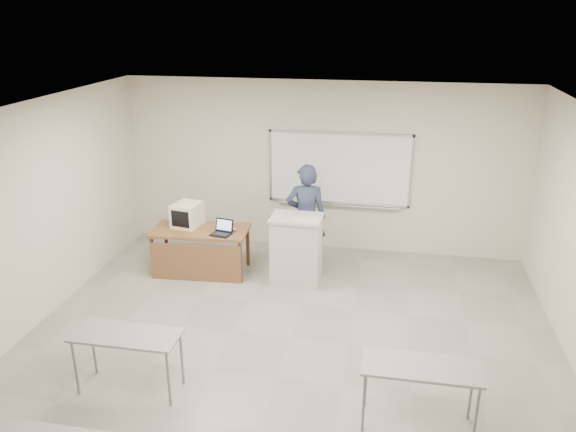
% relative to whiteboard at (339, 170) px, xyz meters
% --- Properties ---
extents(floor, '(7.00, 8.00, 0.01)m').
position_rel_whiteboard_xyz_m(floor, '(-0.30, -3.97, -1.49)').
color(floor, gray).
rests_on(floor, ground).
extents(whiteboard, '(2.48, 0.10, 1.31)m').
position_rel_whiteboard_xyz_m(whiteboard, '(0.00, 0.00, 0.00)').
color(whiteboard, white).
rests_on(whiteboard, floor).
extents(student_desks, '(4.40, 2.20, 0.73)m').
position_rel_whiteboard_xyz_m(student_desks, '(-0.30, -5.32, -0.81)').
color(student_desks, gray).
rests_on(student_desks, floor).
extents(instructor_desk, '(1.54, 0.77, 0.75)m').
position_rel_whiteboard_xyz_m(instructor_desk, '(-2.10, -1.48, -0.92)').
color(instructor_desk, brown).
rests_on(instructor_desk, floor).
extents(podium, '(0.79, 0.57, 1.11)m').
position_rel_whiteboard_xyz_m(podium, '(-0.50, -1.47, -0.92)').
color(podium, beige).
rests_on(podium, floor).
extents(crt_monitor, '(0.42, 0.47, 0.40)m').
position_rel_whiteboard_xyz_m(crt_monitor, '(-2.35, -1.24, -0.54)').
color(crt_monitor, beige).
rests_on(crt_monitor, instructor_desk).
extents(laptop, '(0.30, 0.28, 0.22)m').
position_rel_whiteboard_xyz_m(laptop, '(-1.70, -1.49, -0.68)').
color(laptop, black).
rests_on(laptop, instructor_desk).
extents(mouse, '(0.09, 0.06, 0.03)m').
position_rel_whiteboard_xyz_m(mouse, '(-1.55, -1.32, -0.71)').
color(mouse, silver).
rests_on(mouse, instructor_desk).
extents(keyboard, '(0.44, 0.19, 0.02)m').
position_rel_whiteboard_xyz_m(keyboard, '(-0.35, -1.59, -0.36)').
color(keyboard, beige).
rests_on(keyboard, podium).
extents(presenter, '(0.71, 0.53, 1.80)m').
position_rel_whiteboard_xyz_m(presenter, '(-0.44, -0.90, -0.58)').
color(presenter, black).
rests_on(presenter, floor).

